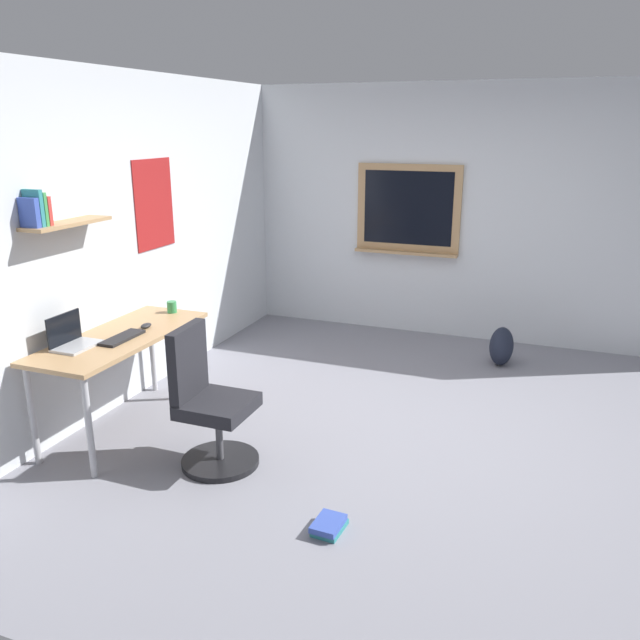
{
  "coord_description": "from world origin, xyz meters",
  "views": [
    {
      "loc": [
        -4.26,
        -0.85,
        2.19
      ],
      "look_at": [
        -0.17,
        0.73,
        0.85
      ],
      "focal_mm": 35.97,
      "sensor_mm": 36.0,
      "label": 1
    }
  ],
  "objects_px": {
    "desk": "(121,345)",
    "book_stack_on_floor": "(329,526)",
    "computer_mouse": "(146,326)",
    "backpack": "(501,346)",
    "coffee_mug": "(172,307)",
    "laptop": "(72,339)",
    "keyboard": "(122,338)",
    "office_chair": "(209,407)"
  },
  "relations": [
    {
      "from": "desk",
      "to": "book_stack_on_floor",
      "type": "bearing_deg",
      "value": -109.76
    },
    {
      "from": "computer_mouse",
      "to": "book_stack_on_floor",
      "type": "distance_m",
      "value": 2.11
    },
    {
      "from": "laptop",
      "to": "book_stack_on_floor",
      "type": "xyz_separation_m",
      "value": [
        -0.34,
        -2.0,
        -0.76
      ]
    },
    {
      "from": "keyboard",
      "to": "computer_mouse",
      "type": "distance_m",
      "value": 0.28
    },
    {
      "from": "coffee_mug",
      "to": "computer_mouse",
      "type": "bearing_deg",
      "value": -173.21
    },
    {
      "from": "office_chair",
      "to": "backpack",
      "type": "bearing_deg",
      "value": -31.92
    },
    {
      "from": "desk",
      "to": "book_stack_on_floor",
      "type": "relative_size",
      "value": 6.35
    },
    {
      "from": "book_stack_on_floor",
      "to": "desk",
      "type": "bearing_deg",
      "value": 70.24
    },
    {
      "from": "laptop",
      "to": "coffee_mug",
      "type": "relative_size",
      "value": 3.37
    },
    {
      "from": "desk",
      "to": "computer_mouse",
      "type": "height_order",
      "value": "computer_mouse"
    },
    {
      "from": "computer_mouse",
      "to": "backpack",
      "type": "xyz_separation_m",
      "value": [
        2.16,
        -2.4,
        -0.57
      ]
    },
    {
      "from": "laptop",
      "to": "coffee_mug",
      "type": "bearing_deg",
      "value": -9.8
    },
    {
      "from": "computer_mouse",
      "to": "book_stack_on_floor",
      "type": "bearing_deg",
      "value": -116.11
    },
    {
      "from": "desk",
      "to": "computer_mouse",
      "type": "relative_size",
      "value": 13.98
    },
    {
      "from": "office_chair",
      "to": "book_stack_on_floor",
      "type": "xyz_separation_m",
      "value": [
        -0.43,
        -1.0,
        -0.38
      ]
    },
    {
      "from": "desk",
      "to": "coffee_mug",
      "type": "distance_m",
      "value": 0.64
    },
    {
      "from": "laptop",
      "to": "computer_mouse",
      "type": "bearing_deg",
      "value": -21.89
    },
    {
      "from": "laptop",
      "to": "computer_mouse",
      "type": "xyz_separation_m",
      "value": [
        0.53,
        -0.21,
        -0.04
      ]
    },
    {
      "from": "backpack",
      "to": "coffee_mug",
      "type": "bearing_deg",
      "value": 125.33
    },
    {
      "from": "desk",
      "to": "coffee_mug",
      "type": "xyz_separation_m",
      "value": [
        0.63,
        -0.02,
        0.12
      ]
    },
    {
      "from": "office_chair",
      "to": "coffee_mug",
      "type": "distance_m",
      "value": 1.25
    },
    {
      "from": "office_chair",
      "to": "backpack",
      "type": "distance_m",
      "value": 3.07
    },
    {
      "from": "backpack",
      "to": "desk",
      "type": "bearing_deg",
      "value": 133.71
    },
    {
      "from": "desk",
      "to": "backpack",
      "type": "bearing_deg",
      "value": -46.29
    },
    {
      "from": "computer_mouse",
      "to": "coffee_mug",
      "type": "bearing_deg",
      "value": 6.79
    },
    {
      "from": "desk",
      "to": "laptop",
      "type": "relative_size",
      "value": 4.69
    },
    {
      "from": "coffee_mug",
      "to": "backpack",
      "type": "xyz_separation_m",
      "value": [
        1.74,
        -2.45,
        -0.6
      ]
    },
    {
      "from": "coffee_mug",
      "to": "backpack",
      "type": "height_order",
      "value": "coffee_mug"
    },
    {
      "from": "coffee_mug",
      "to": "book_stack_on_floor",
      "type": "xyz_separation_m",
      "value": [
        -1.29,
        -1.83,
        -0.75
      ]
    },
    {
      "from": "laptop",
      "to": "keyboard",
      "type": "height_order",
      "value": "laptop"
    },
    {
      "from": "computer_mouse",
      "to": "laptop",
      "type": "bearing_deg",
      "value": 158.11
    },
    {
      "from": "laptop",
      "to": "book_stack_on_floor",
      "type": "bearing_deg",
      "value": -99.65
    },
    {
      "from": "desk",
      "to": "book_stack_on_floor",
      "type": "distance_m",
      "value": 2.07
    },
    {
      "from": "desk",
      "to": "office_chair",
      "type": "distance_m",
      "value": 0.92
    },
    {
      "from": "office_chair",
      "to": "computer_mouse",
      "type": "relative_size",
      "value": 9.13
    },
    {
      "from": "office_chair",
      "to": "keyboard",
      "type": "relative_size",
      "value": 2.57
    },
    {
      "from": "keyboard",
      "to": "backpack",
      "type": "bearing_deg",
      "value": -44.57
    },
    {
      "from": "desk",
      "to": "coffee_mug",
      "type": "height_order",
      "value": "coffee_mug"
    },
    {
      "from": "office_chair",
      "to": "laptop",
      "type": "bearing_deg",
      "value": 95.25
    },
    {
      "from": "computer_mouse",
      "to": "book_stack_on_floor",
      "type": "relative_size",
      "value": 0.45
    },
    {
      "from": "office_chair",
      "to": "desk",
      "type": "bearing_deg",
      "value": 74.57
    },
    {
      "from": "keyboard",
      "to": "office_chair",
      "type": "bearing_deg",
      "value": -101.79
    }
  ]
}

